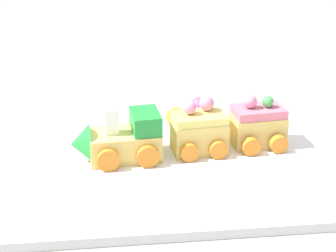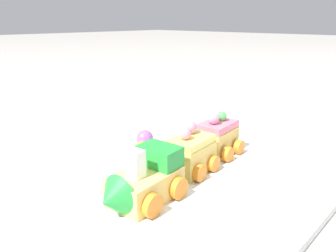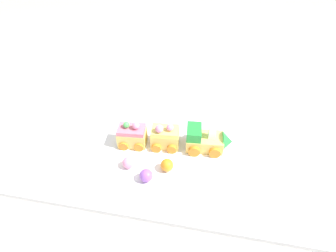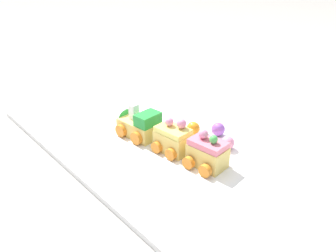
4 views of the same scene
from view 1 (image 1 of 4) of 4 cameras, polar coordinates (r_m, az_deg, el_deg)
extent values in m
plane|color=gray|center=(0.77, 0.93, -3.00)|extent=(10.00, 10.00, 0.00)
cube|color=white|center=(0.77, 0.94, -2.60)|extent=(0.81, 0.40, 0.01)
cube|color=#EACC66|center=(0.73, -4.44, -1.91)|extent=(0.10, 0.06, 0.04)
cube|color=green|center=(0.72, -2.32, 0.49)|extent=(0.04, 0.06, 0.03)
cone|color=green|center=(0.73, -8.88, -1.79)|extent=(0.03, 0.05, 0.05)
cube|color=white|center=(0.72, -5.76, -0.11)|extent=(0.02, 0.02, 0.02)
cube|color=white|center=(0.71, -5.82, 1.14)|extent=(0.02, 0.02, 0.02)
cylinder|color=orange|center=(0.76, -6.63, -1.29)|extent=(0.03, 0.01, 0.03)
cylinder|color=orange|center=(0.70, -6.11, -3.47)|extent=(0.03, 0.01, 0.03)
cylinder|color=orange|center=(0.77, -2.89, -0.98)|extent=(0.03, 0.01, 0.03)
cylinder|color=orange|center=(0.71, -2.06, -3.12)|extent=(0.03, 0.01, 0.03)
cube|color=#EACC66|center=(0.75, 3.15, -1.03)|extent=(0.07, 0.05, 0.04)
cube|color=#EFE066|center=(0.74, 3.20, 0.83)|extent=(0.07, 0.05, 0.01)
sphere|color=pink|center=(0.74, 4.03, 2.18)|extent=(0.02, 0.02, 0.02)
sphere|color=pink|center=(0.73, 2.23, 1.85)|extent=(0.02, 0.02, 0.02)
cylinder|color=orange|center=(0.77, 1.22, -0.92)|extent=(0.03, 0.01, 0.02)
cylinder|color=orange|center=(0.72, 2.20, -2.71)|extent=(0.03, 0.01, 0.02)
cylinder|color=orange|center=(0.78, 4.01, -0.68)|extent=(0.03, 0.01, 0.02)
cylinder|color=orange|center=(0.73, 5.16, -2.43)|extent=(0.03, 0.01, 0.02)
cube|color=#EACC66|center=(0.77, 9.15, -0.50)|extent=(0.07, 0.05, 0.04)
cube|color=#E57084|center=(0.76, 9.28, 1.35)|extent=(0.07, 0.05, 0.01)
sphere|color=#4CBC56|center=(0.77, 10.06, 2.53)|extent=(0.02, 0.02, 0.02)
sphere|color=pink|center=(0.76, 8.37, 2.45)|extent=(0.02, 0.02, 0.02)
cylinder|color=orange|center=(0.79, 7.10, -0.41)|extent=(0.03, 0.01, 0.02)
cylinder|color=orange|center=(0.75, 8.43, -2.11)|extent=(0.03, 0.01, 0.02)
cylinder|color=orange|center=(0.81, 9.73, -0.18)|extent=(0.03, 0.01, 0.02)
cylinder|color=orange|center=(0.76, 11.20, -1.83)|extent=(0.03, 0.01, 0.02)
sphere|color=pink|center=(0.85, 6.88, 1.29)|extent=(0.03, 0.03, 0.03)
sphere|color=#9956C6|center=(0.86, 3.16, 1.97)|extent=(0.03, 0.03, 0.03)
sphere|color=orange|center=(0.82, 0.83, 0.88)|extent=(0.03, 0.03, 0.03)
camera|label=2|loc=(0.47, -35.30, 4.65)|focal=35.00mm
camera|label=3|loc=(1.15, -6.23, 30.96)|focal=28.00mm
camera|label=4|loc=(0.60, 59.58, 14.68)|focal=35.00mm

